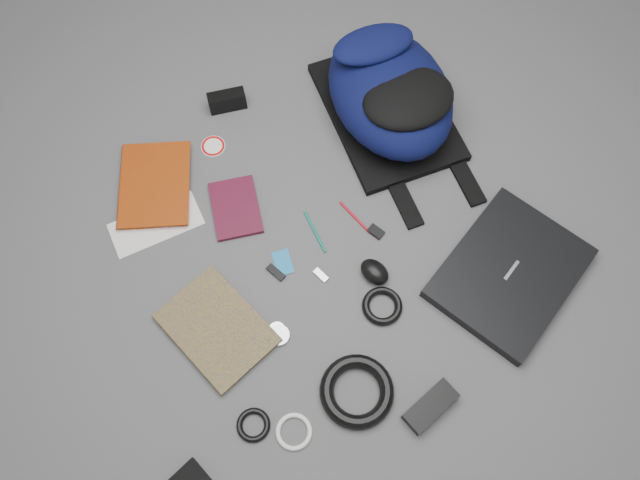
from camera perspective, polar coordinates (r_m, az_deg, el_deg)
name	(u,v)px	position (r m, az deg, el deg)	size (l,w,h in m)	color
ground	(320,243)	(1.73, 0.00, -0.26)	(4.00, 4.00, 0.00)	#4F4F51
backpack	(390,92)	(1.86, 6.40, 13.29)	(0.36, 0.52, 0.22)	black
laptop	(509,273)	(1.75, 16.93, -2.89)	(0.40, 0.31, 0.04)	black
textbook_red	(119,187)	(1.88, -17.89, 4.64)	(0.20, 0.27, 0.03)	#862B07
comic_book	(186,356)	(1.66, -12.15, -10.29)	(0.21, 0.28, 0.02)	#B99B0D
envelope	(156,224)	(1.81, -14.76, 1.40)	(0.25, 0.11, 0.00)	white
dvd_case	(236,208)	(1.78, -7.73, 2.93)	(0.13, 0.18, 0.01)	#3F0C1C
compact_camera	(227,101)	(1.95, -8.49, 12.47)	(0.11, 0.04, 0.06)	black
sticker_disc	(213,146)	(1.90, -9.74, 8.45)	(0.07, 0.07, 0.00)	white
pen_teal	(315,232)	(1.74, -0.46, 0.76)	(0.01, 0.01, 0.13)	#0D775E
pen_red	(355,217)	(1.76, 3.19, 2.11)	(0.01, 0.01, 0.12)	#B70E18
id_badge	(283,263)	(1.71, -3.43, -2.08)	(0.05, 0.07, 0.00)	#1879B9
usb_black	(276,272)	(1.69, -4.06, -2.98)	(0.02, 0.06, 0.01)	black
usb_silver	(321,275)	(1.69, 0.08, -3.24)	(0.02, 0.04, 0.01)	silver
key_fob	(376,232)	(1.74, 5.13, 0.77)	(0.03, 0.04, 0.01)	black
mouse	(375,272)	(1.68, 5.01, -2.91)	(0.06, 0.09, 0.04)	black
headphone_left	(277,330)	(1.64, -3.95, -8.24)	(0.04, 0.04, 0.01)	silver
headphone_right	(279,335)	(1.64, -3.76, -8.69)	(0.05, 0.05, 0.01)	#B1B1B3
cable_coil	(382,306)	(1.66, 5.71, -6.02)	(0.11, 0.11, 0.02)	black
power_brick	(430,406)	(1.61, 10.06, -14.75)	(0.14, 0.06, 0.03)	black
power_cord_coil	(357,391)	(1.60, 3.39, -13.63)	(0.19, 0.19, 0.04)	black
earbud_coil	(253,425)	(1.60, -6.11, -16.47)	(0.08, 0.08, 0.02)	black
white_cable_coil	(294,432)	(1.59, -2.40, -17.10)	(0.09, 0.09, 0.01)	white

